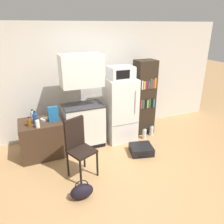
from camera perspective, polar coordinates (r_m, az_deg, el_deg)
ground_plane at (r=4.11m, az=4.58°, el=-15.77°), size 24.00×24.00×0.00m
wall_back at (r=5.32m, az=-2.80°, el=8.61°), size 6.40×0.10×2.58m
side_table at (r=4.67m, az=-17.83°, el=-6.54°), size 0.81×0.67×0.74m
kitchen_hutch at (r=4.63m, az=-7.57°, el=1.46°), size 0.85×0.54×1.98m
refrigerator at (r=4.93m, az=2.18°, el=0.58°), size 0.65×0.63×1.43m
microwave at (r=4.69m, az=2.33°, el=10.27°), size 0.52×0.43×0.26m
bookshelf at (r=5.27m, az=8.34°, el=3.72°), size 0.47×0.38×1.77m
bottle_amber_beer at (r=4.36m, az=-20.83°, el=-2.51°), size 0.08×0.08×0.18m
bottle_milk_white at (r=4.24m, az=-18.89°, el=-2.90°), size 0.08×0.08×0.19m
bottle_blue_soda at (r=4.41m, az=-19.44°, el=-1.57°), size 0.09×0.09×0.26m
bottle_clear_short at (r=4.69m, az=-20.03°, el=-0.67°), size 0.08×0.08×0.19m
bowl at (r=4.55m, az=-17.33°, el=-1.82°), size 0.14×0.14×0.04m
cereal_box at (r=4.41m, az=-15.09°, el=-0.48°), size 0.19×0.07×0.30m
chair at (r=3.81m, az=-8.88°, el=-8.02°), size 0.52×0.53×1.06m
suitcase_large_flat at (r=4.66m, az=7.65°, el=-9.66°), size 0.53×0.51×0.16m
handbag at (r=3.59m, az=-7.87°, el=-19.84°), size 0.36×0.20×0.33m
water_bottle_front at (r=5.39m, az=10.29°, el=-4.80°), size 0.09×0.09×0.29m
water_bottle_middle at (r=5.22m, az=8.45°, el=-5.62°), size 0.10×0.10×0.29m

